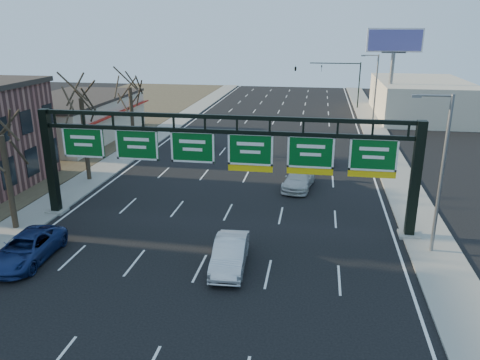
% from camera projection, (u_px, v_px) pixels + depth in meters
% --- Properties ---
extents(ground, '(160.00, 160.00, 0.00)m').
position_uv_depth(ground, '(190.00, 288.00, 23.12)').
color(ground, black).
rests_on(ground, ground).
extents(sidewalk_left, '(3.00, 120.00, 0.12)m').
position_uv_depth(sidewalk_left, '(114.00, 163.00, 43.83)').
color(sidewalk_left, gray).
rests_on(sidewalk_left, ground).
extents(sidewalk_right, '(3.00, 120.00, 0.12)m').
position_uv_depth(sidewalk_right, '(398.00, 177.00, 39.81)').
color(sidewalk_right, gray).
rests_on(sidewalk_right, ground).
extents(lane_markings, '(21.60, 120.00, 0.01)m').
position_uv_depth(lane_markings, '(249.00, 170.00, 41.84)').
color(lane_markings, white).
rests_on(lane_markings, ground).
extents(sign_gantry, '(24.60, 1.20, 7.20)m').
position_uv_depth(sign_gantry, '(224.00, 155.00, 29.12)').
color(sign_gantry, black).
rests_on(sign_gantry, ground).
extents(cream_strip, '(10.90, 18.40, 4.70)m').
position_uv_depth(cream_strip, '(74.00, 118.00, 52.89)').
color(cream_strip, '#B9AC99').
rests_on(cream_strip, ground).
extents(building_right_distant, '(12.00, 20.00, 5.00)m').
position_uv_depth(building_right_distant, '(421.00, 98.00, 65.98)').
color(building_right_distant, '#B9AC99').
rests_on(building_right_distant, ground).
extents(tree_mid, '(3.60, 3.60, 9.24)m').
position_uv_depth(tree_mid, '(79.00, 85.00, 36.69)').
color(tree_mid, black).
rests_on(tree_mid, sidewalk_left).
extents(tree_far, '(3.60, 3.60, 8.86)m').
position_uv_depth(tree_far, '(129.00, 77.00, 46.17)').
color(tree_far, black).
rests_on(tree_far, sidewalk_left).
extents(streetlight_near, '(2.15, 0.22, 9.00)m').
position_uv_depth(streetlight_near, '(440.00, 167.00, 25.17)').
color(streetlight_near, slate).
rests_on(streetlight_near, sidewalk_right).
extents(streetlight_far, '(2.15, 0.22, 9.00)m').
position_uv_depth(streetlight_far, '(375.00, 88.00, 56.99)').
color(streetlight_far, slate).
rests_on(streetlight_far, sidewalk_right).
extents(billboard_right, '(7.00, 0.50, 12.00)m').
position_uv_depth(billboard_right, '(394.00, 52.00, 60.00)').
color(billboard_right, slate).
rests_on(billboard_right, ground).
extents(traffic_signal_mast, '(10.16, 0.54, 7.00)m').
position_uv_depth(traffic_signal_mast, '(319.00, 72.00, 71.96)').
color(traffic_signal_mast, black).
rests_on(traffic_signal_mast, ground).
extents(car_blue_suv, '(2.70, 5.44, 1.48)m').
position_uv_depth(car_blue_suv, '(27.00, 248.00, 25.57)').
color(car_blue_suv, navy).
rests_on(car_blue_suv, ground).
extents(car_silver_sedan, '(1.94, 4.85, 1.57)m').
position_uv_depth(car_silver_sedan, '(230.00, 254.00, 24.85)').
color(car_silver_sedan, silver).
rests_on(car_silver_sedan, ground).
extents(car_white_wagon, '(2.76, 5.29, 1.46)m').
position_uv_depth(car_white_wagon, '(299.00, 179.00, 37.16)').
color(car_white_wagon, silver).
rests_on(car_white_wagon, ground).
extents(car_grey_far, '(2.13, 4.24, 1.39)m').
position_uv_depth(car_grey_far, '(320.00, 157.00, 43.43)').
color(car_grey_far, '#45464A').
rests_on(car_grey_far, ground).
extents(car_silver_distant, '(2.02, 4.28, 1.36)m').
position_uv_depth(car_silver_distant, '(202.00, 143.00, 48.55)').
color(car_silver_distant, '#ACADB1').
rests_on(car_silver_distant, ground).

